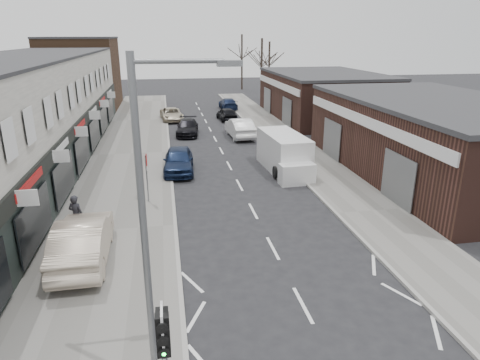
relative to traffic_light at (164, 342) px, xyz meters
name	(u,v)px	position (x,y,z in m)	size (l,w,h in m)	color
ground	(325,346)	(4.40, 2.02, -2.41)	(160.00, 160.00, 0.00)	black
pavement_left	(131,154)	(-2.35, 24.02, -2.35)	(5.50, 64.00, 0.12)	slate
pavement_right	(294,147)	(10.15, 24.02, -2.35)	(3.50, 64.00, 0.12)	slate
shop_terrace_left	(14,116)	(-9.10, 21.52, 1.14)	(8.00, 41.00, 7.10)	silver
brick_block_far	(82,74)	(-9.10, 47.02, 1.59)	(8.00, 10.00, 8.00)	#48301F
right_unit_near	(437,139)	(16.90, 16.02, -0.16)	(10.00, 18.00, 4.50)	#3D221C
right_unit_far	(323,96)	(16.90, 36.02, -0.16)	(10.00, 16.00, 4.50)	#3D221C
tree_far_a	(261,100)	(13.40, 50.02, -2.41)	(3.60, 3.60, 8.00)	#382D26
tree_far_b	(269,94)	(15.90, 56.02, -2.41)	(3.60, 3.60, 7.50)	#382D26
tree_far_c	(242,89)	(12.90, 62.02, -2.41)	(3.60, 3.60, 8.50)	#382D26
traffic_light	(164,342)	(0.00, 0.00, 0.00)	(0.28, 0.60, 3.10)	slate
street_lamp	(151,221)	(-0.13, 1.22, 2.20)	(2.23, 0.22, 8.00)	slate
warning_sign	(147,163)	(-0.76, 14.02, -0.21)	(0.12, 0.80, 2.70)	slate
white_van	(284,154)	(7.77, 18.40, -1.29)	(2.46, 6.20, 2.37)	white
sedan_on_pavement	(83,240)	(-3.07, 8.12, -1.43)	(1.82, 5.23, 1.72)	#C3B29C
pedestrian	(76,215)	(-3.72, 10.53, -1.38)	(0.67, 0.44, 1.83)	black
parked_car_left_a	(179,160)	(1.00, 19.22, -1.63)	(1.86, 4.63, 1.58)	#14203E
parked_car_left_b	(187,127)	(2.20, 30.04, -1.75)	(1.85, 4.55, 1.32)	black
parked_car_left_c	(172,114)	(1.00, 37.01, -1.78)	(2.11, 4.58, 1.27)	#B5A991
parked_car_right_a	(240,128)	(6.60, 28.32, -1.59)	(1.74, 5.00, 1.65)	silver
parked_car_right_b	(227,114)	(6.60, 36.14, -1.75)	(1.57, 3.89, 1.33)	black
parked_car_right_c	(228,104)	(7.77, 42.93, -1.75)	(1.86, 4.57, 1.32)	#131E3B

